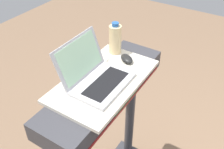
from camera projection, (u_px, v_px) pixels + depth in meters
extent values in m
cylinder|color=#38383D|center=(130.00, 114.00, 1.95)|extent=(0.07, 0.07, 0.90)
cube|color=#38383D|center=(104.00, 89.00, 1.41)|extent=(0.90, 0.28, 0.11)
cube|color=#0C3F19|center=(127.00, 99.00, 1.35)|extent=(0.24, 0.01, 0.06)
cube|color=maroon|center=(126.00, 105.00, 1.38)|extent=(0.81, 0.00, 0.02)
cube|color=beige|center=(104.00, 80.00, 1.37)|extent=(0.63, 0.36, 0.02)
cube|color=#B7B7BC|center=(103.00, 84.00, 1.32)|extent=(0.33, 0.22, 0.02)
cube|color=black|center=(106.00, 83.00, 1.31)|extent=(0.27, 0.12, 0.00)
cube|color=#B7B7BC|center=(80.00, 58.00, 1.32)|extent=(0.33, 0.08, 0.21)
cube|color=#B2E0B7|center=(80.00, 58.00, 1.31)|extent=(0.29, 0.07, 0.18)
ellipsoid|color=black|center=(127.00, 59.00, 1.49)|extent=(0.10, 0.12, 0.03)
cylinder|color=beige|center=(115.00, 39.00, 1.53)|extent=(0.08, 0.08, 0.18)
cylinder|color=#2659A5|center=(115.00, 24.00, 1.47)|extent=(0.04, 0.04, 0.02)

